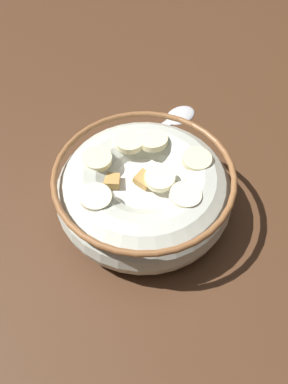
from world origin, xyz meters
TOP-DOWN VIEW (x-y plane):
  - ground_plane at (0.00, 0.00)cm, footprint 120.25×120.25cm
  - cereal_bowl at (0.00, -0.00)cm, footprint 17.62×17.62cm
  - spoon at (-7.17, -11.54)cm, footprint 15.13×8.19cm

SIDE VIEW (x-z plane):
  - ground_plane at x=0.00cm, z-range -2.00..0.00cm
  - spoon at x=-7.17cm, z-range -0.06..0.74cm
  - cereal_bowl at x=0.00cm, z-range -0.01..6.60cm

